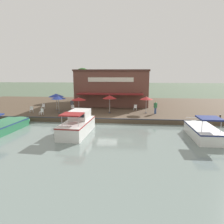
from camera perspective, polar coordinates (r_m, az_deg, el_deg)
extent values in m
plane|color=#4C5B47|center=(24.37, -1.43, -3.43)|extent=(220.00, 220.00, 0.00)
cube|color=#4C3D2D|center=(35.03, 0.70, 1.51)|extent=(22.00, 56.00, 0.60)
cube|color=#2D2D33|center=(24.31, -1.41, -1.88)|extent=(0.20, 50.40, 0.10)
cube|color=brown|center=(37.07, 0.38, 7.00)|extent=(9.93, 12.13, 5.79)
cube|color=#472A23|center=(36.99, 0.39, 11.71)|extent=(10.13, 12.37, 0.30)
cube|color=maroon|center=(31.30, -0.56, 5.18)|extent=(1.80, 10.31, 0.16)
cube|color=silver|center=(32.01, -0.41, 9.23)|extent=(0.08, 7.28, 0.70)
cylinder|color=#B7B7B7|center=(27.87, -0.69, 2.10)|extent=(0.06, 0.06, 2.32)
cylinder|color=#2D2D33|center=(28.06, -0.68, -0.18)|extent=(0.36, 0.36, 0.06)
cone|color=maroon|center=(27.72, -0.69, 4.33)|extent=(1.94, 1.94, 0.45)
cone|color=white|center=(27.72, -0.69, 4.37)|extent=(1.20, 1.20, 0.36)
sphere|color=white|center=(27.69, -0.69, 4.79)|extent=(0.08, 0.08, 0.08)
cylinder|color=#B7B7B7|center=(28.08, 9.71, 1.85)|extent=(0.06, 0.06, 2.17)
cylinder|color=#2D2D33|center=(28.27, 9.64, -0.26)|extent=(0.36, 0.36, 0.06)
cone|color=maroon|center=(27.94, 9.78, 3.93)|extent=(1.78, 1.78, 0.38)
cone|color=white|center=(27.94, 9.78, 3.97)|extent=(1.10, 1.10, 0.31)
sphere|color=white|center=(27.92, 9.79, 4.32)|extent=(0.08, 0.08, 0.08)
cylinder|color=#B7B7B7|center=(28.77, -15.00, 1.94)|extent=(0.06, 0.06, 2.26)
cylinder|color=#2D2D33|center=(28.96, -14.89, -0.21)|extent=(0.36, 0.36, 0.06)
cone|color=navy|center=(28.63, -15.10, 4.05)|extent=(2.01, 2.01, 0.40)
cone|color=yellow|center=(28.63, -15.10, 4.09)|extent=(1.25, 1.25, 0.32)
sphere|color=yellow|center=(28.61, -15.12, 4.45)|extent=(0.08, 0.08, 0.08)
cylinder|color=#B7B7B7|center=(31.39, -15.56, 2.68)|extent=(0.06, 0.06, 2.30)
cylinder|color=#2D2D33|center=(31.56, -15.46, 0.67)|extent=(0.36, 0.36, 0.06)
cone|color=navy|center=(31.25, -15.66, 4.65)|extent=(2.26, 2.26, 0.46)
cone|color=white|center=(31.25, -15.67, 4.68)|extent=(1.40, 1.40, 0.36)
sphere|color=white|center=(31.23, -15.69, 5.06)|extent=(0.08, 0.08, 0.08)
cylinder|color=#B7B7B7|center=(28.34, -9.47, 1.81)|extent=(0.06, 0.06, 2.04)
cylinder|color=#2D2D33|center=(28.51, -9.41, -0.15)|extent=(0.36, 0.36, 0.06)
cone|color=maroon|center=(28.20, -9.53, 3.75)|extent=(2.05, 2.05, 0.36)
cone|color=white|center=(28.20, -9.53, 3.79)|extent=(1.27, 1.27, 0.29)
sphere|color=white|center=(28.18, -9.54, 4.11)|extent=(0.08, 0.08, 0.08)
cube|color=white|center=(27.90, -19.47, -0.50)|extent=(0.05, 0.05, 0.42)
cube|color=white|center=(28.15, -20.11, -0.45)|extent=(0.05, 0.05, 0.42)
cube|color=white|center=(28.21, -18.97, -0.35)|extent=(0.05, 0.05, 0.42)
cube|color=white|center=(28.45, -19.60, -0.30)|extent=(0.05, 0.05, 0.42)
cube|color=white|center=(28.14, -19.56, 0.03)|extent=(0.53, 0.53, 0.05)
cube|color=white|center=(28.25, -19.34, 0.55)|extent=(0.14, 0.44, 0.40)
cube|color=white|center=(29.83, 7.01, 0.76)|extent=(0.04, 0.04, 0.42)
cube|color=white|center=(29.86, 6.24, 0.79)|extent=(0.04, 0.04, 0.42)
cube|color=white|center=(30.22, 7.07, 0.89)|extent=(0.04, 0.04, 0.42)
cube|color=white|center=(30.25, 6.31, 0.92)|extent=(0.04, 0.04, 0.42)
cube|color=white|center=(30.00, 6.67, 1.24)|extent=(0.48, 0.48, 0.05)
cube|color=white|center=(30.16, 6.71, 1.72)|extent=(0.09, 0.44, 0.40)
cube|color=white|center=(30.26, -21.62, 0.21)|extent=(0.05, 0.05, 0.42)
cube|color=white|center=(30.29, -22.37, 0.16)|extent=(0.05, 0.05, 0.42)
cube|color=white|center=(30.65, -21.58, 0.34)|extent=(0.05, 0.05, 0.42)
cube|color=white|center=(30.68, -22.33, 0.30)|extent=(0.05, 0.05, 0.42)
cube|color=white|center=(30.43, -22.00, 0.65)|extent=(0.58, 0.58, 0.05)
cube|color=white|center=(30.60, -22.01, 1.12)|extent=(0.21, 0.42, 0.40)
cube|color=white|center=(29.98, -10.71, 0.70)|extent=(0.05, 0.05, 0.42)
cube|color=white|center=(29.95, -11.47, 0.66)|extent=(0.05, 0.05, 0.42)
cube|color=white|center=(30.37, -10.76, 0.83)|extent=(0.05, 0.05, 0.42)
cube|color=white|center=(30.35, -11.52, 0.79)|extent=(0.05, 0.05, 0.42)
cube|color=white|center=(30.13, -11.13, 1.15)|extent=(0.56, 0.56, 0.05)
cube|color=white|center=(30.29, -11.17, 1.63)|extent=(0.19, 0.43, 0.40)
cube|color=white|center=(32.34, -18.85, 1.04)|extent=(0.04, 0.04, 0.42)
cube|color=white|center=(32.47, -19.51, 1.04)|extent=(0.04, 0.04, 0.42)
cube|color=white|center=(32.71, -18.62, 1.16)|extent=(0.04, 0.04, 0.42)
cube|color=white|center=(32.84, -19.28, 1.16)|extent=(0.04, 0.04, 0.42)
cube|color=white|center=(32.55, -19.09, 1.47)|extent=(0.48, 0.48, 0.05)
cube|color=white|center=(32.71, -19.00, 1.92)|extent=(0.08, 0.44, 0.40)
cylinder|color=#B23338|center=(30.61, -11.25, 1.24)|extent=(0.13, 0.13, 0.79)
cylinder|color=#B23338|center=(30.75, -11.38, 1.28)|extent=(0.13, 0.13, 0.79)
cylinder|color=#4C4C56|center=(30.57, -11.36, 2.56)|extent=(0.46, 0.46, 0.62)
sphere|color=#DBB28E|center=(30.51, -11.39, 3.34)|extent=(0.21, 0.21, 0.21)
cylinder|color=#2D5193|center=(28.04, 12.12, 0.37)|extent=(0.13, 0.13, 0.84)
cylinder|color=#2D5193|center=(28.13, 12.41, 0.39)|extent=(0.13, 0.13, 0.84)
cylinder|color=#337547|center=(27.96, 12.33, 1.89)|extent=(0.49, 0.49, 0.66)
sphere|color=tan|center=(27.89, 12.37, 2.80)|extent=(0.23, 0.23, 0.23)
cube|color=white|center=(20.66, 24.54, -5.34)|extent=(5.09, 2.21, 1.06)
ellipsoid|color=white|center=(22.99, 22.49, -3.60)|extent=(1.80, 2.09, 1.06)
cube|color=navy|center=(20.55, 24.64, -4.14)|extent=(5.15, 2.25, 0.10)
cube|color=navy|center=(19.20, 26.08, -1.62)|extent=(1.88, 1.87, 0.13)
cylinder|color=silver|center=(19.10, 28.69, -3.63)|extent=(0.05, 0.05, 1.11)
cylinder|color=silver|center=(18.54, 24.32, -3.66)|extent=(0.05, 0.05, 1.11)
cylinder|color=silver|center=(23.00, 22.49, -1.47)|extent=(0.04, 1.76, 0.04)
cube|color=silver|center=(20.34, -9.92, -4.39)|extent=(5.77, 2.60, 1.30)
ellipsoid|color=silver|center=(22.94, -7.66, -2.56)|extent=(2.12, 2.26, 1.30)
cube|color=maroon|center=(20.20, -9.98, -2.83)|extent=(5.84, 2.65, 0.10)
cube|color=white|center=(21.00, -9.15, -0.71)|extent=(2.39, 1.94, 0.96)
cube|color=black|center=(19.93, -10.15, -1.01)|extent=(0.16, 1.58, 0.34)
cube|color=maroon|center=(18.75, -11.38, -0.64)|extent=(1.84, 2.02, 0.11)
cylinder|color=silver|center=(18.12, -9.54, -2.56)|extent=(0.05, 0.05, 0.98)
cylinder|color=silver|center=(18.67, -14.15, -2.35)|extent=(0.05, 0.05, 0.98)
ellipsoid|color=#287047|center=(26.07, -25.11, -2.31)|extent=(2.55, 2.70, 0.92)
cylinder|color=#473323|center=(26.47, 28.48, -1.50)|extent=(0.18, 0.18, 0.70)
cylinder|color=#2D2D33|center=(26.40, 28.55, -0.72)|extent=(0.22, 0.22, 0.04)
cylinder|color=brown|center=(42.98, -8.26, 6.08)|extent=(0.46, 0.46, 3.75)
sphere|color=#285623|center=(42.84, -8.37, 10.19)|extent=(3.24, 3.24, 3.24)
sphere|color=#285623|center=(42.33, -9.22, 9.72)|extent=(2.27, 2.27, 2.27)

